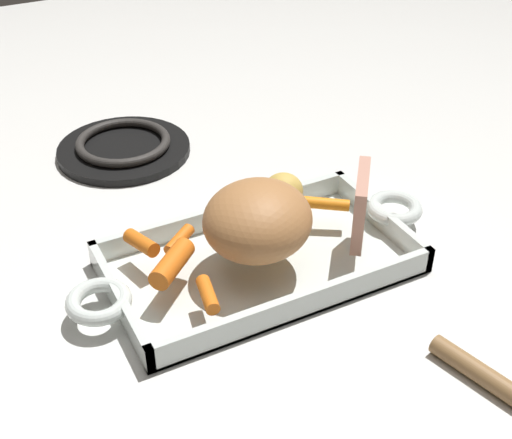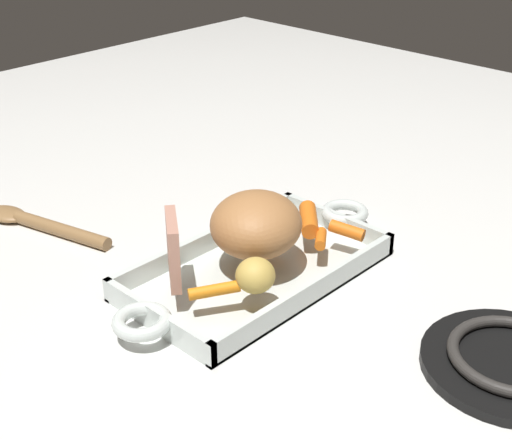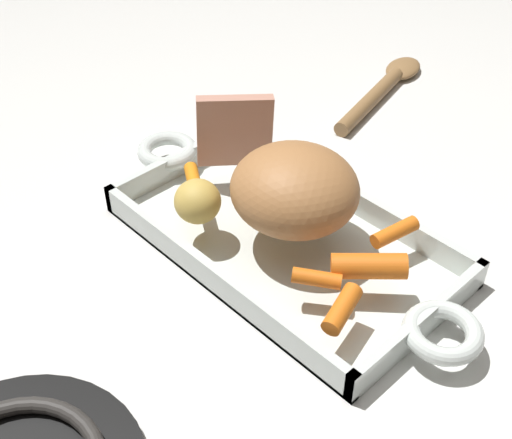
% 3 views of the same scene
% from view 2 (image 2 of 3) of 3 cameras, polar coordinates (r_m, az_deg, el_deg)
% --- Properties ---
extents(ground_plane, '(2.19, 2.19, 0.00)m').
position_cam_2_polar(ground_plane, '(0.96, 0.01, -4.43)').
color(ground_plane, silver).
extents(roasting_dish, '(0.44, 0.19, 0.03)m').
position_cam_2_polar(roasting_dish, '(0.95, 0.01, -3.87)').
color(roasting_dish, silver).
rests_on(roasting_dish, ground_plane).
extents(pork_roast, '(0.16, 0.16, 0.08)m').
position_cam_2_polar(pork_roast, '(0.93, -0.00, -0.37)').
color(pork_roast, '#AB7141').
rests_on(pork_roast, roasting_dish).
extents(roast_slice_outer, '(0.06, 0.07, 0.08)m').
position_cam_2_polar(roast_slice_outer, '(0.88, -6.44, -2.30)').
color(roast_slice_outer, tan).
rests_on(roast_slice_outer, roasting_dish).
extents(baby_carrot_northeast, '(0.03, 0.05, 0.02)m').
position_cam_2_polar(baby_carrot_northeast, '(0.99, 7.06, -0.85)').
color(baby_carrot_northeast, orange).
rests_on(baby_carrot_northeast, roasting_dish).
extents(baby_carrot_center_right, '(0.06, 0.04, 0.02)m').
position_cam_2_polar(baby_carrot_center_right, '(0.86, -3.27, -5.50)').
color(baby_carrot_center_right, orange).
rests_on(baby_carrot_center_right, roasting_dish).
extents(baby_carrot_center_left, '(0.04, 0.04, 0.02)m').
position_cam_2_polar(baby_carrot_center_left, '(0.96, 5.04, -1.50)').
color(baby_carrot_center_left, orange).
rests_on(baby_carrot_center_left, roasting_dish).
extents(baby_carrot_southeast, '(0.06, 0.06, 0.03)m').
position_cam_2_polar(baby_carrot_southeast, '(1.00, 4.27, -0.06)').
color(baby_carrot_southeast, orange).
rests_on(baby_carrot_southeast, roasting_dish).
extents(baby_carrot_short, '(0.02, 0.05, 0.02)m').
position_cam_2_polar(baby_carrot_short, '(1.03, 1.11, 0.54)').
color(baby_carrot_short, orange).
rests_on(baby_carrot_short, roasting_dish).
extents(potato_golden_large, '(0.06, 0.06, 0.04)m').
position_cam_2_polar(potato_golden_large, '(0.86, -0.04, -4.36)').
color(potato_golden_large, gold).
rests_on(potato_golden_large, roasting_dish).
extents(stove_burner_rear, '(0.19, 0.19, 0.02)m').
position_cam_2_polar(stove_burner_rear, '(0.84, 19.16, -10.32)').
color(stove_burner_rear, black).
rests_on(stove_burner_rear, ground_plane).
extents(serving_spoon, '(0.09, 0.23, 0.02)m').
position_cam_2_polar(serving_spoon, '(1.11, -16.58, -0.27)').
color(serving_spoon, olive).
rests_on(serving_spoon, ground_plane).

